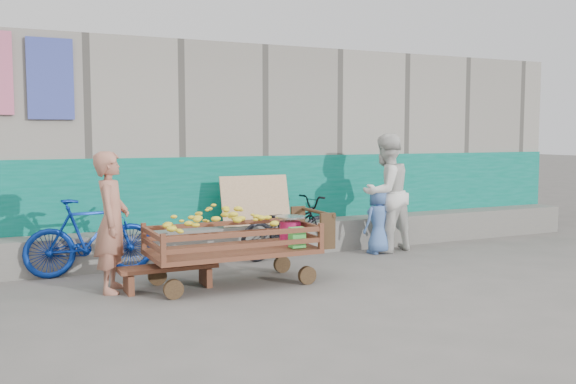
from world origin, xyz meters
name	(u,v)px	position (x,y,z in m)	size (l,w,h in m)	color
ground	(310,296)	(0.00, 0.00, 0.00)	(80.00, 80.00, 0.00)	#585651
building_wall	(195,150)	(0.00, 4.05, 1.47)	(12.00, 3.50, 3.00)	gray
banana_cart	(229,234)	(-0.60, 0.82, 0.59)	(2.05, 0.94, 0.88)	brown
bench	(168,272)	(-1.29, 0.92, 0.20)	(1.08, 0.32, 0.27)	brown
vendor_man	(112,222)	(-1.85, 1.09, 0.77)	(0.56, 0.37, 1.53)	#AA6A55
woman	(386,193)	(2.19, 1.82, 0.86)	(0.84, 0.65, 1.73)	silver
child	(378,221)	(2.01, 1.74, 0.48)	(0.47, 0.30, 0.95)	#466CB0
bicycle_dark	(288,227)	(0.72, 2.05, 0.42)	(0.56, 1.61, 0.84)	black
bicycle_blue	(91,237)	(-1.94, 2.05, 0.47)	(0.44, 1.56, 0.94)	navy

